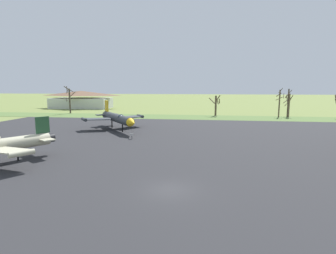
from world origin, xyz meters
TOP-DOWN VIEW (x-y plane):
  - ground_plane at (0.00, 0.00)m, footprint 600.00×600.00m
  - asphalt_apron at (0.00, 18.18)m, footprint 95.98×60.60m
  - grass_verge_strip at (0.00, 54.48)m, footprint 155.98×12.00m
  - jet_fighter_front_right at (-14.85, 29.74)m, footprint 13.36×15.02m
  - info_placard_front_right at (-9.26, 20.81)m, footprint 0.63×0.37m
  - bare_tree_far_left at (-41.36, 59.88)m, footprint 3.11×3.44m
  - bare_tree_left_of_center at (5.73, 59.32)m, footprint 3.44×3.39m
  - bare_tree_center at (23.56, 58.43)m, footprint 1.98×1.34m
  - bare_tree_right_of_center at (26.25, 59.70)m, footprint 2.93×2.59m
  - bare_tree_far_right at (26.23, 58.64)m, footprint 2.15×1.88m
  - visitor_building at (-47.93, 81.32)m, footprint 24.62×12.64m

SIDE VIEW (x-z plane):
  - ground_plane at x=0.00m, z-range 0.00..0.00m
  - asphalt_apron at x=0.00m, z-range 0.00..0.05m
  - grass_verge_strip at x=0.00m, z-range 0.00..0.06m
  - info_placard_front_right at x=-9.26m, z-range 0.14..1.15m
  - jet_fighter_front_right at x=-14.85m, z-range -0.39..5.29m
  - visitor_building at x=-47.93m, z-range -0.09..6.98m
  - bare_tree_left_of_center at x=5.73m, z-range 0.39..6.64m
  - bare_tree_far_right at x=26.23m, z-range 0.30..7.34m
  - bare_tree_center at x=23.56m, z-range 0.06..8.43m
  - bare_tree_right_of_center at x=26.25m, z-range 0.34..8.45m
  - bare_tree_far_left at x=-41.36m, z-range 0.26..9.18m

